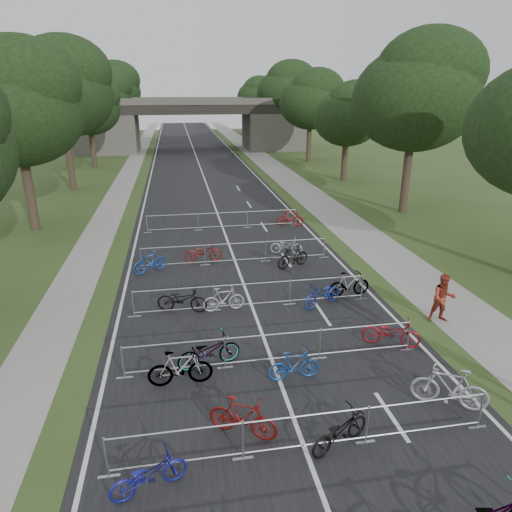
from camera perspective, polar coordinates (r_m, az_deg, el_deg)
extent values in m
cube|color=black|center=(51.93, -7.00, 10.96)|extent=(11.00, 140.00, 0.01)
cube|color=gray|center=(52.95, 1.84, 11.27)|extent=(3.00, 140.00, 0.01)
cube|color=gray|center=(52.08, -15.39, 10.42)|extent=(2.00, 140.00, 0.01)
cube|color=silver|center=(51.93, -7.00, 10.95)|extent=(0.12, 140.00, 0.00)
cube|color=#4F4C47|center=(67.03, -18.07, 14.37)|extent=(8.00, 8.00, 5.00)
cube|color=#4F4C47|center=(67.94, 2.20, 15.37)|extent=(8.00, 8.00, 5.00)
cube|color=black|center=(66.30, -8.02, 17.77)|extent=(30.00, 8.00, 1.20)
cube|color=#4F4C47|center=(62.48, -7.91, 18.55)|extent=(30.00, 0.40, 0.90)
cube|color=#4F4C47|center=(70.07, -8.20, 18.70)|extent=(30.00, 0.40, 0.90)
cylinder|color=#33261C|center=(31.06, -26.45, 7.20)|extent=(0.56, 0.56, 4.72)
ellipsoid|color=black|center=(30.52, -27.84, 15.65)|extent=(7.56, 7.56, 6.20)
sphere|color=black|center=(29.85, -27.47, 18.60)|extent=(6.05, 6.05, 6.05)
sphere|color=black|center=(31.20, -28.19, 13.89)|extent=(4.91, 4.91, 4.91)
cylinder|color=#33261C|center=(33.64, 18.28, 9.48)|extent=(0.56, 0.56, 5.11)
ellipsoid|color=black|center=(33.15, 19.26, 17.99)|extent=(8.18, 8.18, 6.70)
sphere|color=black|center=(33.01, 21.02, 20.64)|extent=(6.54, 6.54, 6.54)
sphere|color=black|center=(33.40, 17.85, 16.38)|extent=(5.31, 5.31, 5.31)
cylinder|color=#33261C|center=(42.50, -22.27, 11.16)|extent=(0.56, 0.56, 5.25)
ellipsoid|color=black|center=(42.13, -23.24, 18.05)|extent=(8.40, 8.40, 6.89)
sphere|color=black|center=(41.53, -22.87, 20.43)|extent=(6.72, 6.72, 6.72)
sphere|color=black|center=(42.75, -23.57, 16.60)|extent=(5.46, 5.46, 5.46)
cylinder|color=#33261C|center=(44.54, 11.01, 11.71)|extent=(0.56, 0.56, 3.85)
ellipsoid|color=black|center=(44.16, 11.34, 16.55)|extent=(6.16, 6.16, 5.05)
sphere|color=black|center=(43.86, 12.47, 18.07)|extent=(4.93, 4.93, 4.93)
sphere|color=black|center=(44.50, 10.41, 15.64)|extent=(4.00, 4.00, 4.00)
cylinder|color=#33261C|center=(54.27, -19.73, 12.59)|extent=(0.56, 0.56, 4.20)
ellipsoid|color=black|center=(53.96, -20.27, 16.90)|extent=(6.72, 6.72, 5.51)
sphere|color=black|center=(53.33, -19.87, 18.38)|extent=(5.38, 5.38, 5.38)
sphere|color=black|center=(54.57, -20.61, 16.00)|extent=(4.37, 4.37, 4.37)
cylinder|color=#33261C|center=(55.79, 6.63, 13.93)|extent=(0.56, 0.56, 4.48)
ellipsoid|color=black|center=(55.49, 6.82, 18.44)|extent=(7.17, 7.17, 5.88)
sphere|color=black|center=(55.16, 7.67, 19.88)|extent=(5.73, 5.73, 5.73)
sphere|color=black|center=(55.86, 6.11, 17.55)|extent=(4.66, 4.66, 4.66)
cylinder|color=#33261C|center=(66.05, -18.16, 14.17)|extent=(0.56, 0.56, 4.72)
ellipsoid|color=black|center=(65.80, -18.62, 18.16)|extent=(7.56, 7.56, 6.20)
sphere|color=black|center=(65.21, -18.28, 19.52)|extent=(6.05, 6.05, 6.05)
sphere|color=black|center=(66.39, -18.91, 17.32)|extent=(4.91, 4.91, 4.91)
cylinder|color=#33261C|center=(67.30, 3.68, 15.35)|extent=(0.56, 0.56, 5.11)
ellipsoid|color=black|center=(67.06, 3.78, 19.62)|extent=(8.18, 8.18, 6.70)
sphere|color=black|center=(66.72, 4.46, 21.00)|extent=(6.54, 6.54, 6.54)
sphere|color=black|center=(67.45, 3.22, 18.76)|extent=(5.31, 5.31, 5.31)
cylinder|color=#33261C|center=(77.90, -17.05, 15.26)|extent=(0.56, 0.56, 5.25)
ellipsoid|color=black|center=(77.70, -17.46, 19.03)|extent=(8.40, 8.40, 6.89)
sphere|color=black|center=(77.14, -17.17, 20.31)|extent=(6.72, 6.72, 6.72)
sphere|color=black|center=(78.26, -17.71, 18.23)|extent=(5.46, 5.46, 5.46)
cylinder|color=#33261C|center=(79.03, 1.57, 15.65)|extent=(0.56, 0.56, 3.85)
ellipsoid|color=black|center=(78.82, 1.60, 18.38)|extent=(6.16, 6.16, 5.05)
sphere|color=black|center=(78.42, 2.14, 19.27)|extent=(4.93, 4.93, 4.93)
sphere|color=black|center=(79.24, 1.15, 17.84)|extent=(4.00, 4.00, 4.00)
cylinder|color=#33261C|center=(89.84, -16.18, 15.56)|extent=(0.56, 0.56, 4.20)
ellipsoid|color=black|center=(89.65, -16.45, 18.17)|extent=(6.72, 6.72, 5.51)
sphere|color=black|center=(89.08, -16.17, 19.06)|extent=(5.38, 5.38, 5.38)
sphere|color=black|center=(90.22, -16.69, 17.62)|extent=(4.37, 4.37, 4.37)
cylinder|color=#33261C|center=(90.77, 0.01, 16.45)|extent=(0.56, 0.56, 4.48)
ellipsoid|color=black|center=(90.58, 0.01, 19.22)|extent=(7.17, 7.17, 5.88)
sphere|color=black|center=(90.18, 0.47, 20.13)|extent=(5.73, 5.73, 5.73)
sphere|color=black|center=(91.01, -0.38, 18.66)|extent=(4.66, 4.66, 4.66)
cylinder|color=#A9ACB1|center=(11.39, 6.42, -19.19)|extent=(9.20, 0.04, 0.04)
cylinder|color=#A9ACB1|center=(11.96, 6.24, -22.41)|extent=(9.20, 0.04, 0.04)
cylinder|color=#A9ACB1|center=(11.56, -18.21, -22.85)|extent=(0.05, 0.05, 1.10)
cube|color=#A9ACB1|center=(11.92, -17.90, -24.75)|extent=(0.50, 0.08, 0.03)
cylinder|color=#A9ACB1|center=(11.46, -1.66, -22.07)|extent=(0.05, 0.05, 1.10)
cube|color=#A9ACB1|center=(11.83, -1.63, -23.98)|extent=(0.50, 0.08, 0.03)
cylinder|color=#A9ACB1|center=(12.16, 13.72, -19.81)|extent=(0.05, 0.05, 1.10)
cube|color=#A9ACB1|center=(12.51, 13.50, -21.69)|extent=(0.50, 0.08, 0.03)
cylinder|color=#A9ACB1|center=(13.54, 26.27, -16.91)|extent=(0.05, 0.05, 1.10)
cube|color=#A9ACB1|center=(13.85, 25.92, -18.70)|extent=(0.50, 0.08, 0.03)
cylinder|color=#A9ACB1|center=(14.42, 2.19, -9.77)|extent=(9.20, 0.04, 0.04)
cylinder|color=#A9ACB1|center=(14.88, 2.15, -12.68)|extent=(9.20, 0.04, 0.04)
cylinder|color=#A9ACB1|center=(14.55, -16.30, -12.67)|extent=(0.05, 0.05, 1.10)
cube|color=#A9ACB1|center=(14.85, -16.10, -14.41)|extent=(0.50, 0.08, 0.03)
cylinder|color=#A9ACB1|center=(14.48, -3.91, -12.00)|extent=(0.05, 0.05, 1.10)
cube|color=#A9ACB1|center=(14.77, -3.86, -13.75)|extent=(0.50, 0.08, 0.03)
cylinder|color=#A9ACB1|center=(15.04, 8.00, -10.83)|extent=(0.05, 0.05, 1.10)
cube|color=#A9ACB1|center=(15.32, 7.90, -12.55)|extent=(0.50, 0.08, 0.03)
cylinder|color=#A9ACB1|center=(16.17, 18.55, -9.40)|extent=(0.05, 0.05, 1.10)
cube|color=#A9ACB1|center=(16.43, 18.34, -11.03)|extent=(0.50, 0.08, 0.03)
cylinder|color=#A9ACB1|center=(17.93, -0.47, -3.47)|extent=(9.20, 0.04, 0.04)
cylinder|color=#A9ACB1|center=(18.30, -0.47, -5.96)|extent=(9.20, 0.04, 0.04)
cylinder|color=#A9ACB1|center=(18.04, -15.11, -5.82)|extent=(0.05, 0.05, 1.10)
cube|color=#A9ACB1|center=(18.27, -14.96, -7.33)|extent=(0.50, 0.08, 0.03)
cylinder|color=#A9ACB1|center=(17.98, -5.32, -5.25)|extent=(0.05, 0.05, 1.10)
cube|color=#A9ACB1|center=(18.21, -5.26, -6.77)|extent=(0.50, 0.08, 0.03)
cylinder|color=#A9ACB1|center=(18.43, 4.25, -4.55)|extent=(0.05, 0.05, 1.10)
cube|color=#A9ACB1|center=(18.66, 4.21, -6.04)|extent=(0.50, 0.08, 0.03)
cylinder|color=#A9ACB1|center=(19.37, 13.11, -3.78)|extent=(0.05, 0.05, 1.10)
cube|color=#A9ACB1|center=(19.58, 12.98, -5.21)|extent=(0.50, 0.08, 0.03)
cylinder|color=#A9ACB1|center=(22.55, -2.58, 1.58)|extent=(9.20, 0.04, 0.04)
cylinder|color=#A9ACB1|center=(22.84, -2.55, -0.49)|extent=(9.20, 0.04, 0.04)
cylinder|color=#A9ACB1|center=(22.64, -14.18, -0.32)|extent=(0.05, 0.05, 1.10)
cube|color=#A9ACB1|center=(22.82, -14.07, -1.57)|extent=(0.50, 0.08, 0.03)
cylinder|color=#A9ACB1|center=(22.58, -6.42, 0.15)|extent=(0.05, 0.05, 1.10)
cube|color=#A9ACB1|center=(22.77, -6.37, -1.11)|extent=(0.50, 0.08, 0.03)
cylinder|color=#A9ACB1|center=(22.95, 1.24, 0.61)|extent=(0.05, 0.05, 1.10)
cube|color=#A9ACB1|center=(23.13, 1.23, -0.64)|extent=(0.50, 0.08, 0.03)
cylinder|color=#A9ACB1|center=(23.71, 8.53, 1.03)|extent=(0.05, 0.05, 1.10)
cube|color=#A9ACB1|center=(23.89, 8.47, -0.18)|extent=(0.50, 0.08, 0.03)
cylinder|color=#A9ACB1|center=(28.26, -4.19, 5.41)|extent=(9.20, 0.04, 0.04)
cylinder|color=#A9ACB1|center=(28.50, -4.14, 3.72)|extent=(9.20, 0.04, 0.04)
cylinder|color=#A9ACB1|center=(28.33, -13.47, 3.89)|extent=(0.05, 0.05, 1.10)
cube|color=#A9ACB1|center=(28.48, -13.38, 2.86)|extent=(0.50, 0.08, 0.03)
cylinder|color=#A9ACB1|center=(28.29, -7.26, 4.27)|extent=(0.05, 0.05, 1.10)
cube|color=#A9ACB1|center=(28.44, -7.21, 3.23)|extent=(0.50, 0.08, 0.03)
cylinder|color=#A9ACB1|center=(28.58, -1.09, 4.59)|extent=(0.05, 0.05, 1.10)
cube|color=#A9ACB1|center=(28.73, -1.09, 3.57)|extent=(0.50, 0.08, 0.03)
cylinder|color=#A9ACB1|center=(29.19, 4.88, 4.86)|extent=(0.05, 0.05, 1.10)
cube|color=#A9ACB1|center=(29.34, 4.85, 3.85)|extent=(0.50, 0.08, 0.03)
imported|color=navy|center=(11.11, -13.28, -25.06)|extent=(1.84, 1.15, 0.91)
imported|color=maroon|center=(12.06, -1.68, -19.52)|extent=(1.85, 1.36, 1.10)
imported|color=black|center=(11.97, 10.42, -20.73)|extent=(1.91, 1.36, 0.95)
imported|color=#A4A4AB|center=(13.94, 23.07, -14.90)|extent=(2.06, 1.49, 1.22)
imported|color=#A9ACB1|center=(13.90, -9.46, -13.66)|extent=(1.90, 0.54, 1.14)
imported|color=#A9ACB1|center=(14.62, -5.90, -11.80)|extent=(2.14, 1.18, 1.07)
imported|color=#1B4795|center=(14.04, 4.80, -13.48)|extent=(1.63, 0.51, 0.97)
imported|color=maroon|center=(16.28, 16.55, -9.15)|extent=(2.02, 1.39, 1.01)
imported|color=black|center=(18.07, -9.22, -5.40)|extent=(2.10, 1.20, 1.04)
imported|color=#A5A4AB|center=(17.96, -4.05, -5.42)|extent=(1.70, 0.61, 1.00)
imported|color=navy|center=(18.49, 8.33, -4.78)|extent=(2.03, 1.48, 1.02)
imported|color=#A9ACB1|center=(19.50, 11.56, -3.48)|extent=(1.88, 0.69, 1.10)
imported|color=navy|center=(22.13, -13.11, -0.77)|extent=(1.76, 1.29, 1.05)
imported|color=maroon|center=(23.09, -6.61, 0.44)|extent=(1.87, 0.66, 0.98)
imported|color=black|center=(22.26, 4.63, -0.09)|extent=(1.89, 1.22, 1.10)
imported|color=#ACADB4|center=(24.08, 3.82, 1.26)|extent=(1.80, 1.06, 0.89)
imported|color=maroon|center=(29.12, 4.32, 4.76)|extent=(1.77, 1.05, 1.03)
imported|color=maroon|center=(18.34, 22.37, -4.94)|extent=(1.01, 0.85, 1.87)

